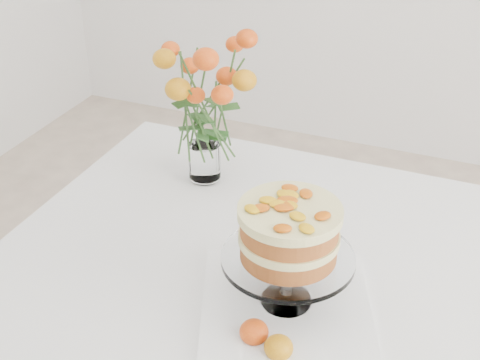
% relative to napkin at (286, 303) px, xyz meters
% --- Properties ---
extents(table, '(1.43, 0.93, 0.76)m').
position_rel_napkin_xyz_m(table, '(0.08, 0.13, -0.09)').
color(table, '#A2775F').
rests_on(table, ground).
extents(napkin, '(0.40, 0.40, 0.01)m').
position_rel_napkin_xyz_m(napkin, '(0.00, 0.00, 0.00)').
color(napkin, white).
rests_on(napkin, table).
extents(cake_stand, '(0.24, 0.24, 0.21)m').
position_rel_napkin_xyz_m(cake_stand, '(0.00, -0.00, 0.15)').
color(cake_stand, white).
rests_on(cake_stand, napkin).
extents(rose_vase, '(0.25, 0.25, 0.39)m').
position_rel_napkin_xyz_m(rose_vase, '(-0.33, 0.36, 0.22)').
color(rose_vase, white).
rests_on(rose_vase, table).
extents(loose_rose_near, '(0.09, 0.05, 0.04)m').
position_rel_napkin_xyz_m(loose_rose_near, '(0.03, -0.13, 0.02)').
color(loose_rose_near, orange).
rests_on(loose_rose_near, table).
extents(loose_rose_far, '(0.09, 0.05, 0.04)m').
position_rel_napkin_xyz_m(loose_rose_far, '(-0.02, -0.11, 0.02)').
color(loose_rose_far, red).
rests_on(loose_rose_far, table).
extents(stray_petal_a, '(0.03, 0.02, 0.00)m').
position_rel_napkin_xyz_m(stray_petal_a, '(-0.04, 0.03, -0.00)').
color(stray_petal_a, '#E7A60E').
rests_on(stray_petal_a, table).
extents(stray_petal_b, '(0.03, 0.02, 0.00)m').
position_rel_napkin_xyz_m(stray_petal_b, '(0.06, -0.01, -0.00)').
color(stray_petal_b, '#E7A60E').
rests_on(stray_petal_b, table).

